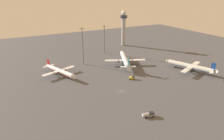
{
  "coord_description": "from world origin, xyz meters",
  "views": [
    {
      "loc": [
        -65.07,
        -106.97,
        62.06
      ],
      "look_at": [
        8.29,
        27.63,
        4.0
      ],
      "focal_mm": 34.45,
      "sensor_mm": 36.0,
      "label": 1
    }
  ],
  "objects_px": {
    "fuel_truck": "(149,114)",
    "apron_light_central": "(104,38)",
    "baggage_tractor": "(132,78)",
    "airplane_near_gate": "(125,60)",
    "apron_light_west": "(83,44)",
    "airplane_far_stand": "(59,71)",
    "airplane_mid_apron": "(190,66)",
    "control_tower": "(124,26)"
  },
  "relations": [
    {
      "from": "control_tower",
      "to": "apron_light_central",
      "type": "height_order",
      "value": "control_tower"
    },
    {
      "from": "fuel_truck",
      "to": "apron_light_central",
      "type": "distance_m",
      "value": 121.32
    },
    {
      "from": "control_tower",
      "to": "airplane_mid_apron",
      "type": "height_order",
      "value": "control_tower"
    },
    {
      "from": "airplane_mid_apron",
      "to": "apron_light_central",
      "type": "height_order",
      "value": "apron_light_central"
    },
    {
      "from": "airplane_near_gate",
      "to": "airplane_mid_apron",
      "type": "bearing_deg",
      "value": -21.65
    },
    {
      "from": "control_tower",
      "to": "fuel_truck",
      "type": "height_order",
      "value": "control_tower"
    },
    {
      "from": "control_tower",
      "to": "baggage_tractor",
      "type": "relative_size",
      "value": 8.71
    },
    {
      "from": "baggage_tractor",
      "to": "apron_light_central",
      "type": "xyz_separation_m",
      "value": [
        13.03,
        70.6,
        14.8
      ]
    },
    {
      "from": "apron_light_central",
      "to": "apron_light_west",
      "type": "bearing_deg",
      "value": -145.54
    },
    {
      "from": "airplane_mid_apron",
      "to": "apron_light_central",
      "type": "distance_m",
      "value": 88.21
    },
    {
      "from": "baggage_tractor",
      "to": "apron_light_west",
      "type": "height_order",
      "value": "apron_light_west"
    },
    {
      "from": "airplane_far_stand",
      "to": "fuel_truck",
      "type": "distance_m",
      "value": 82.51
    },
    {
      "from": "airplane_far_stand",
      "to": "control_tower",
      "type": "bearing_deg",
      "value": -167.33
    },
    {
      "from": "airplane_near_gate",
      "to": "baggage_tractor",
      "type": "xyz_separation_m",
      "value": [
        -12.67,
        -30.13,
        -3.19
      ]
    },
    {
      "from": "fuel_truck",
      "to": "apron_light_west",
      "type": "height_order",
      "value": "apron_light_west"
    },
    {
      "from": "airplane_mid_apron",
      "to": "airplane_far_stand",
      "type": "bearing_deg",
      "value": 134.8
    },
    {
      "from": "airplane_far_stand",
      "to": "baggage_tractor",
      "type": "distance_m",
      "value": 55.55
    },
    {
      "from": "airplane_mid_apron",
      "to": "baggage_tractor",
      "type": "bearing_deg",
      "value": 149.12
    },
    {
      "from": "control_tower",
      "to": "airplane_mid_apron",
      "type": "bearing_deg",
      "value": -88.57
    },
    {
      "from": "airplane_mid_apron",
      "to": "apron_light_west",
      "type": "height_order",
      "value": "apron_light_west"
    },
    {
      "from": "airplane_near_gate",
      "to": "baggage_tractor",
      "type": "relative_size",
      "value": 9.32
    },
    {
      "from": "airplane_near_gate",
      "to": "control_tower",
      "type": "bearing_deg",
      "value": 84.25
    },
    {
      "from": "airplane_far_stand",
      "to": "apron_light_central",
      "type": "relative_size",
      "value": 1.25
    },
    {
      "from": "airplane_far_stand",
      "to": "apron_light_west",
      "type": "height_order",
      "value": "apron_light_west"
    },
    {
      "from": "baggage_tractor",
      "to": "fuel_truck",
      "type": "bearing_deg",
      "value": 7.73
    },
    {
      "from": "airplane_mid_apron",
      "to": "airplane_far_stand",
      "type": "relative_size",
      "value": 1.14
    },
    {
      "from": "apron_light_west",
      "to": "apron_light_central",
      "type": "relative_size",
      "value": 1.13
    },
    {
      "from": "apron_light_west",
      "to": "apron_light_central",
      "type": "distance_m",
      "value": 38.32
    },
    {
      "from": "apron_light_west",
      "to": "apron_light_central",
      "type": "bearing_deg",
      "value": 34.46
    },
    {
      "from": "airplane_far_stand",
      "to": "fuel_truck",
      "type": "xyz_separation_m",
      "value": [
        24.46,
        -78.77,
        -2.15
      ]
    },
    {
      "from": "baggage_tractor",
      "to": "apron_light_west",
      "type": "relative_size",
      "value": 0.14
    },
    {
      "from": "airplane_near_gate",
      "to": "apron_light_west",
      "type": "distance_m",
      "value": 38.86
    },
    {
      "from": "baggage_tractor",
      "to": "apron_light_west",
      "type": "xyz_separation_m",
      "value": [
        -18.53,
        48.95,
        16.7
      ]
    },
    {
      "from": "control_tower",
      "to": "apron_light_west",
      "type": "xyz_separation_m",
      "value": [
        -66.06,
        -41.21,
        -5.01
      ]
    },
    {
      "from": "control_tower",
      "to": "airplane_far_stand",
      "type": "height_order",
      "value": "control_tower"
    },
    {
      "from": "airplane_mid_apron",
      "to": "fuel_truck",
      "type": "bearing_deg",
      "value": -173.41
    },
    {
      "from": "baggage_tractor",
      "to": "airplane_near_gate",
      "type": "bearing_deg",
      "value": -171.47
    },
    {
      "from": "airplane_near_gate",
      "to": "baggage_tractor",
      "type": "height_order",
      "value": "airplane_near_gate"
    },
    {
      "from": "airplane_near_gate",
      "to": "fuel_truck",
      "type": "height_order",
      "value": "airplane_near_gate"
    },
    {
      "from": "airplane_near_gate",
      "to": "apron_light_west",
      "type": "height_order",
      "value": "apron_light_west"
    },
    {
      "from": "airplane_far_stand",
      "to": "airplane_near_gate",
      "type": "bearing_deg",
      "value": 157.59
    },
    {
      "from": "control_tower",
      "to": "airplane_far_stand",
      "type": "distance_m",
      "value": 109.58
    }
  ]
}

